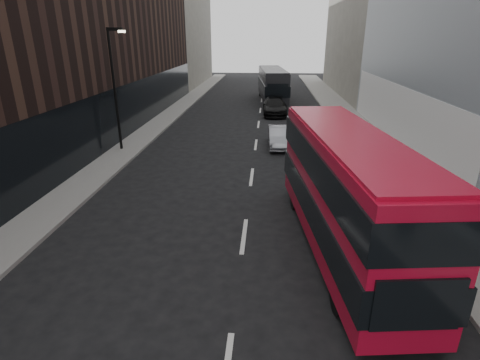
% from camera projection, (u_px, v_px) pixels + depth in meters
% --- Properties ---
extents(sidewalk_right, '(3.00, 80.00, 0.15)m').
position_uv_depth(sidewalk_right, '(356.00, 128.00, 28.72)').
color(sidewalk_right, slate).
rests_on(sidewalk_right, ground).
extents(sidewalk_left, '(2.00, 80.00, 0.15)m').
position_uv_depth(sidewalk_left, '(158.00, 125.00, 29.80)').
color(sidewalk_left, slate).
rests_on(sidewalk_left, ground).
extents(building_victorian, '(6.50, 24.00, 21.00)m').
position_uv_depth(building_victorian, '(364.00, 8.00, 42.63)').
color(building_victorian, slate).
rests_on(building_victorian, ground).
extents(building_left_mid, '(5.00, 24.00, 14.00)m').
position_uv_depth(building_left_mid, '(128.00, 32.00, 32.18)').
color(building_left_mid, black).
rests_on(building_left_mid, ground).
extents(building_left_far, '(5.00, 20.00, 13.00)m').
position_uv_depth(building_left_far, '(183.00, 37.00, 52.81)').
color(building_left_far, slate).
rests_on(building_left_far, ground).
extents(street_lamp, '(1.06, 0.22, 7.00)m').
position_uv_depth(street_lamp, '(115.00, 82.00, 21.82)').
color(street_lamp, black).
rests_on(street_lamp, sidewalk_left).
extents(red_bus, '(3.47, 10.02, 3.98)m').
position_uv_depth(red_bus, '(346.00, 188.00, 11.89)').
color(red_bus, '#AA0A23').
rests_on(red_bus, ground).
extents(grey_bus, '(3.40, 10.64, 3.39)m').
position_uv_depth(grey_bus, '(272.00, 84.00, 40.32)').
color(grey_bus, black).
rests_on(grey_bus, ground).
extents(car_a, '(2.29, 4.50, 1.47)m').
position_uv_depth(car_a, '(319.00, 152.00, 20.55)').
color(car_a, black).
rests_on(car_a, ground).
extents(car_b, '(1.52, 3.98, 1.29)m').
position_uv_depth(car_b, '(279.00, 137.00, 24.06)').
color(car_b, '#92949A').
rests_on(car_b, ground).
extents(car_c, '(2.25, 5.15, 1.47)m').
position_uv_depth(car_c, '(275.00, 106.00, 33.72)').
color(car_c, black).
rests_on(car_c, ground).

